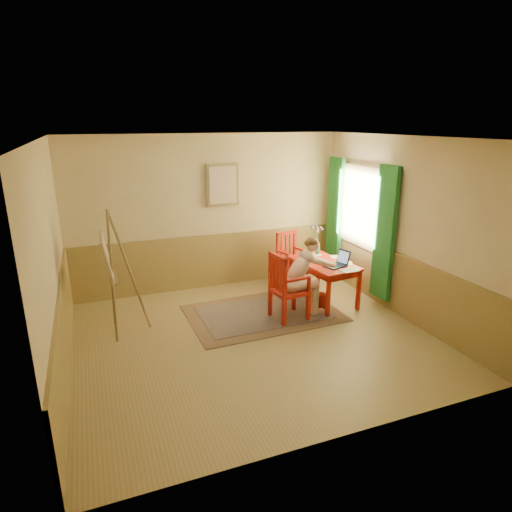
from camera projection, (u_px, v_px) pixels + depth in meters
name	position (u px, v px, depth m)	size (l,w,h in m)	color
room	(253.00, 245.00, 5.89)	(5.04, 4.54, 2.84)	tan
wainscot	(236.00, 287.00, 6.87)	(5.00, 4.50, 1.00)	#9C8145
window	(358.00, 218.00, 7.72)	(0.12, 2.01, 2.20)	white
wall_portrait	(223.00, 185.00, 7.79)	(0.60, 0.05, 0.76)	olive
rug	(263.00, 313.00, 7.09)	(2.43, 1.65, 0.02)	#8C7251
table	(324.00, 267.00, 7.37)	(0.87, 1.28, 0.72)	red
chair_left	(287.00, 287.00, 6.73)	(0.55, 0.53, 1.09)	red
chair_back	(291.00, 260.00, 8.16)	(0.54, 0.55, 1.02)	red
figure	(303.00, 274.00, 6.81)	(0.97, 0.46, 1.29)	beige
laptop	(338.00, 263.00, 7.15)	(0.46, 0.35, 0.25)	#1E2338
papers	(336.00, 261.00, 7.39)	(0.68, 1.17, 0.00)	white
vase	(317.00, 241.00, 7.73)	(0.19, 0.28, 0.52)	#3F724C
wastebasket	(320.00, 302.00, 7.21)	(0.25, 0.25, 0.27)	#A92210
easel	(110.00, 262.00, 6.14)	(0.62, 0.82, 1.86)	olive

